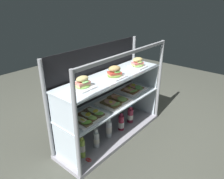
{
  "coord_description": "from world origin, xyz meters",
  "views": [
    {
      "loc": [
        -1.52,
        -1.28,
        1.47
      ],
      "look_at": [
        0.0,
        0.0,
        0.58
      ],
      "focal_mm": 33.56,
      "sensor_mm": 36.0,
      "label": 1
    }
  ],
  "objects_px": {
    "plated_roll_sandwich_left_of_center": "(115,73)",
    "open_sandwich_tray_far_right": "(88,117)",
    "juice_bottle_tucked_behind": "(121,123)",
    "juice_bottle_back_center": "(96,139)",
    "open_sandwich_tray_near_left_corner": "(115,101)",
    "juice_bottle_near_post": "(109,129)",
    "plated_roll_sandwich_far_left": "(83,84)",
    "juice_bottle_front_left_end": "(82,147)",
    "open_sandwich_tray_mid_left": "(132,89)",
    "plated_roll_sandwich_far_right": "(138,64)",
    "kitchen_scissors": "(87,161)",
    "juice_bottle_back_left": "(130,115)"
  },
  "relations": [
    {
      "from": "open_sandwich_tray_far_right",
      "to": "open_sandwich_tray_mid_left",
      "type": "height_order",
      "value": "open_sandwich_tray_far_right"
    },
    {
      "from": "juice_bottle_near_post",
      "to": "open_sandwich_tray_near_left_corner",
      "type": "bearing_deg",
      "value": -4.5
    },
    {
      "from": "plated_roll_sandwich_far_right",
      "to": "open_sandwich_tray_near_left_corner",
      "type": "height_order",
      "value": "plated_roll_sandwich_far_right"
    },
    {
      "from": "plated_roll_sandwich_left_of_center",
      "to": "open_sandwich_tray_far_right",
      "type": "relative_size",
      "value": 0.55
    },
    {
      "from": "open_sandwich_tray_near_left_corner",
      "to": "juice_bottle_back_center",
      "type": "relative_size",
      "value": 1.6
    },
    {
      "from": "plated_roll_sandwich_far_right",
      "to": "juice_bottle_near_post",
      "type": "height_order",
      "value": "plated_roll_sandwich_far_right"
    },
    {
      "from": "open_sandwich_tray_mid_left",
      "to": "kitchen_scissors",
      "type": "distance_m",
      "value": 0.99
    },
    {
      "from": "plated_roll_sandwich_far_left",
      "to": "open_sandwich_tray_near_left_corner",
      "type": "bearing_deg",
      "value": -3.96
    },
    {
      "from": "plated_roll_sandwich_far_left",
      "to": "plated_roll_sandwich_far_right",
      "type": "distance_m",
      "value": 0.8
    },
    {
      "from": "open_sandwich_tray_near_left_corner",
      "to": "juice_bottle_near_post",
      "type": "height_order",
      "value": "open_sandwich_tray_near_left_corner"
    },
    {
      "from": "open_sandwich_tray_mid_left",
      "to": "juice_bottle_tucked_behind",
      "type": "distance_m",
      "value": 0.43
    },
    {
      "from": "plated_roll_sandwich_far_right",
      "to": "open_sandwich_tray_near_left_corner",
      "type": "distance_m",
      "value": 0.51
    },
    {
      "from": "open_sandwich_tray_mid_left",
      "to": "plated_roll_sandwich_left_of_center",
      "type": "bearing_deg",
      "value": -172.5
    },
    {
      "from": "plated_roll_sandwich_far_left",
      "to": "plated_roll_sandwich_far_right",
      "type": "relative_size",
      "value": 1.05
    },
    {
      "from": "open_sandwich_tray_near_left_corner",
      "to": "kitchen_scissors",
      "type": "height_order",
      "value": "open_sandwich_tray_near_left_corner"
    },
    {
      "from": "plated_roll_sandwich_far_right",
      "to": "kitchen_scissors",
      "type": "distance_m",
      "value": 1.16
    },
    {
      "from": "juice_bottle_front_left_end",
      "to": "juice_bottle_back_left",
      "type": "xyz_separation_m",
      "value": [
        0.8,
        0.01,
        -0.02
      ]
    },
    {
      "from": "juice_bottle_front_left_end",
      "to": "juice_bottle_back_center",
      "type": "height_order",
      "value": "juice_bottle_front_left_end"
    },
    {
      "from": "juice_bottle_near_post",
      "to": "juice_bottle_tucked_behind",
      "type": "distance_m",
      "value": 0.2
    },
    {
      "from": "juice_bottle_back_center",
      "to": "juice_bottle_near_post",
      "type": "relative_size",
      "value": 0.87
    },
    {
      "from": "juice_bottle_front_left_end",
      "to": "juice_bottle_back_center",
      "type": "relative_size",
      "value": 1.17
    },
    {
      "from": "plated_roll_sandwich_left_of_center",
      "to": "open_sandwich_tray_far_right",
      "type": "bearing_deg",
      "value": 179.82
    },
    {
      "from": "plated_roll_sandwich_far_left",
      "to": "juice_bottle_tucked_behind",
      "type": "distance_m",
      "value": 0.82
    },
    {
      "from": "plated_roll_sandwich_far_right",
      "to": "juice_bottle_back_left",
      "type": "distance_m",
      "value": 0.65
    },
    {
      "from": "open_sandwich_tray_far_right",
      "to": "juice_bottle_front_left_end",
      "type": "distance_m",
      "value": 0.31
    },
    {
      "from": "plated_roll_sandwich_far_left",
      "to": "kitchen_scissors",
      "type": "bearing_deg",
      "value": -133.74
    },
    {
      "from": "plated_roll_sandwich_far_left",
      "to": "juice_bottle_tucked_behind",
      "type": "relative_size",
      "value": 0.76
    },
    {
      "from": "open_sandwich_tray_near_left_corner",
      "to": "open_sandwich_tray_mid_left",
      "type": "relative_size",
      "value": 1.0
    },
    {
      "from": "plated_roll_sandwich_far_left",
      "to": "juice_bottle_front_left_end",
      "type": "bearing_deg",
      "value": -160.24
    },
    {
      "from": "open_sandwich_tray_far_right",
      "to": "juice_bottle_back_left",
      "type": "bearing_deg",
      "value": 0.67
    },
    {
      "from": "open_sandwich_tray_far_right",
      "to": "juice_bottle_near_post",
      "type": "height_order",
      "value": "open_sandwich_tray_far_right"
    },
    {
      "from": "plated_roll_sandwich_far_left",
      "to": "juice_bottle_near_post",
      "type": "bearing_deg",
      "value": -3.81
    },
    {
      "from": "plated_roll_sandwich_far_left",
      "to": "juice_bottle_back_center",
      "type": "height_order",
      "value": "plated_roll_sandwich_far_left"
    },
    {
      "from": "open_sandwich_tray_near_left_corner",
      "to": "juice_bottle_back_left",
      "type": "bearing_deg",
      "value": 0.36
    },
    {
      "from": "juice_bottle_front_left_end",
      "to": "open_sandwich_tray_mid_left",
      "type": "bearing_deg",
      "value": 3.19
    },
    {
      "from": "open_sandwich_tray_far_right",
      "to": "open_sandwich_tray_near_left_corner",
      "type": "height_order",
      "value": "open_sandwich_tray_near_left_corner"
    },
    {
      "from": "juice_bottle_tucked_behind",
      "to": "juice_bottle_back_center",
      "type": "bearing_deg",
      "value": 178.74
    },
    {
      "from": "juice_bottle_tucked_behind",
      "to": "juice_bottle_back_left",
      "type": "height_order",
      "value": "juice_bottle_tucked_behind"
    },
    {
      "from": "plated_roll_sandwich_far_right",
      "to": "open_sandwich_tray_far_right",
      "type": "bearing_deg",
      "value": 179.82
    },
    {
      "from": "plated_roll_sandwich_far_right",
      "to": "juice_bottle_near_post",
      "type": "xyz_separation_m",
      "value": [
        -0.48,
        0.02,
        -0.63
      ]
    },
    {
      "from": "juice_bottle_back_center",
      "to": "open_sandwich_tray_near_left_corner",
      "type": "bearing_deg",
      "value": 0.92
    },
    {
      "from": "open_sandwich_tray_far_right",
      "to": "juice_bottle_back_left",
      "type": "xyz_separation_m",
      "value": [
        0.7,
        0.01,
        -0.32
      ]
    },
    {
      "from": "plated_roll_sandwich_left_of_center",
      "to": "juice_bottle_near_post",
      "type": "xyz_separation_m",
      "value": [
        -0.08,
        0.01,
        -0.63
      ]
    },
    {
      "from": "juice_bottle_near_post",
      "to": "juice_bottle_front_left_end",
      "type": "bearing_deg",
      "value": -178.47
    },
    {
      "from": "juice_bottle_tucked_behind",
      "to": "open_sandwich_tray_mid_left",
      "type": "bearing_deg",
      "value": 11.76
    },
    {
      "from": "juice_bottle_back_center",
      "to": "juice_bottle_back_left",
      "type": "relative_size",
      "value": 0.93
    },
    {
      "from": "juice_bottle_front_left_end",
      "to": "juice_bottle_back_center",
      "type": "distance_m",
      "value": 0.19
    },
    {
      "from": "kitchen_scissors",
      "to": "plated_roll_sandwich_left_of_center",
      "type": "bearing_deg",
      "value": 8.92
    },
    {
      "from": "kitchen_scissors",
      "to": "open_sandwich_tray_far_right",
      "type": "bearing_deg",
      "value": 34.02
    },
    {
      "from": "plated_roll_sandwich_far_left",
      "to": "juice_bottle_near_post",
      "type": "xyz_separation_m",
      "value": [
        0.31,
        -0.02,
        -0.63
      ]
    }
  ]
}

